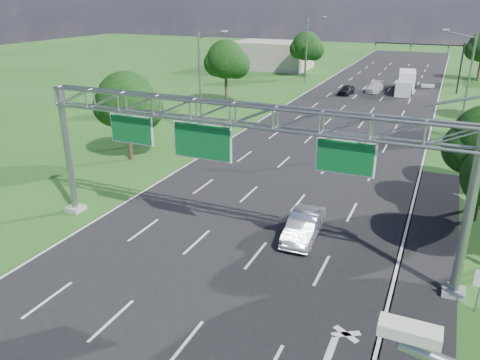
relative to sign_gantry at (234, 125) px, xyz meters
The scene contains 17 objects.
ground 19.28m from the sign_gantry, 91.05° to the left, with size 220.00×220.00×0.00m, color #1E5018.
road 19.28m from the sign_gantry, 91.05° to the left, with size 18.00×180.00×0.02m, color black.
road_flare 12.20m from the sign_gantry, 11.47° to the left, with size 3.00×30.00×0.02m, color black.
sign_gantry is the anchor object (origin of this frame).
traffic_signal 53.51m from the sign_gantry, 82.32° to the left, with size 12.21×0.24×7.00m.
streetlight_l_near 21.47m from the sign_gantry, 122.87° to the left, with size 2.97×0.22×10.16m.
streetlight_l_far 54.28m from the sign_gantry, 102.38° to the left, with size 2.97×0.22×10.16m.
streetlight_r_mid 30.10m from the sign_gantry, 68.60° to the left, with size 2.97×0.22×10.16m.
tree_verge_la 17.56m from the sign_gantry, 144.84° to the left, with size 5.76×4.80×7.40m.
tree_verge_lb 36.85m from the sign_gantry, 116.19° to the left, with size 5.76×4.80×8.06m.
tree_verge_lc 59.56m from the sign_gantry, 102.86° to the left, with size 5.76×4.80×7.62m.
building_left 69.82m from the sign_gantry, 108.69° to the left, with size 14.00×10.00×5.00m, color gray.
silver_sedan 7.34m from the sign_gantry, 37.93° to the left, with size 1.60×4.58×1.51m, color silver.
car_queue_a 49.79m from the sign_gantry, 90.32° to the left, with size 1.91×4.70×1.36m, color silver.
car_queue_b 54.50m from the sign_gantry, 86.40° to the left, with size 2.16×4.68×1.30m, color black.
car_queue_c 46.37m from the sign_gantry, 94.48° to the left, with size 1.54×3.84×1.31m, color black.
box_truck 51.18m from the sign_gantry, 85.68° to the left, with size 2.77×7.97×2.95m.
Camera 1 is at (9.89, -8.74, 12.91)m, focal length 35.00 mm.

